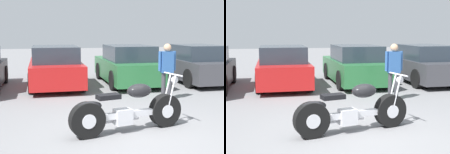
# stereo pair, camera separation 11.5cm
# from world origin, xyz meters

# --- Properties ---
(ground_plane) EXTENTS (60.00, 60.00, 0.00)m
(ground_plane) POSITION_xyz_m (0.00, 0.00, 0.00)
(ground_plane) COLOR slate
(motorcycle) EXTENTS (2.39, 0.86, 1.10)m
(motorcycle) POSITION_xyz_m (-0.10, 0.36, 0.43)
(motorcycle) COLOR black
(motorcycle) RESTS_ON ground_plane
(parked_car_red) EXTENTS (1.82, 4.07, 1.44)m
(parked_car_red) POSITION_xyz_m (-1.22, 5.85, 0.68)
(parked_car_red) COLOR red
(parked_car_red) RESTS_ON ground_plane
(parked_car_green) EXTENTS (1.82, 4.07, 1.44)m
(parked_car_green) POSITION_xyz_m (1.44, 5.84, 0.68)
(parked_car_green) COLOR #286B38
(parked_car_green) RESTS_ON ground_plane
(parked_car_dark_grey) EXTENTS (1.82, 4.07, 1.44)m
(parked_car_dark_grey) POSITION_xyz_m (4.10, 5.64, 0.68)
(parked_car_dark_grey) COLOR #3D3D42
(parked_car_dark_grey) RESTS_ON ground_plane
(person_standing) EXTENTS (0.52, 0.22, 1.62)m
(person_standing) POSITION_xyz_m (1.76, 2.83, 0.96)
(person_standing) COLOR #38383D
(person_standing) RESTS_ON ground_plane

